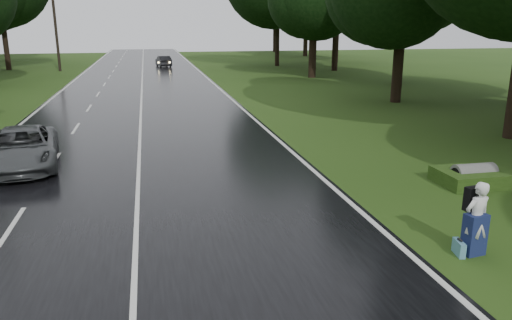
% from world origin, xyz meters
% --- Properties ---
extents(ground, '(160.00, 160.00, 0.00)m').
position_xyz_m(ground, '(0.00, 0.00, 0.00)').
color(ground, '#2A4614').
rests_on(ground, ground).
extents(road, '(12.00, 140.00, 0.04)m').
position_xyz_m(road, '(0.00, 20.00, 0.02)').
color(road, black).
rests_on(road, ground).
extents(lane_center, '(0.12, 140.00, 0.01)m').
position_xyz_m(lane_center, '(0.00, 20.00, 0.04)').
color(lane_center, silver).
rests_on(lane_center, road).
extents(grey_car, '(2.93, 5.16, 1.36)m').
position_xyz_m(grey_car, '(-3.89, 7.49, 0.72)').
color(grey_car, '#46494A').
rests_on(grey_car, road).
extents(far_car, '(1.83, 3.87, 1.23)m').
position_xyz_m(far_car, '(2.38, 48.52, 0.65)').
color(far_car, black).
rests_on(far_car, road).
extents(hitchhiker, '(0.66, 0.61, 1.66)m').
position_xyz_m(hitchhiker, '(7.19, -1.70, 0.77)').
color(hitchhiker, silver).
rests_on(hitchhiker, ground).
extents(suitcase, '(0.22, 0.47, 0.32)m').
position_xyz_m(suitcase, '(6.87, -1.69, 0.16)').
color(suitcase, '#548FA5').
rests_on(suitcase, ground).
extents(culvert, '(1.31, 0.66, 0.66)m').
position_xyz_m(culvert, '(10.27, 2.62, 0.00)').
color(culvert, slate).
rests_on(culvert, ground).
extents(utility_pole_far, '(1.80, 0.28, 9.26)m').
position_xyz_m(utility_pole_far, '(-8.50, 45.64, 0.00)').
color(utility_pole_far, black).
rests_on(utility_pole_far, ground).
extents(tree_left_f, '(10.78, 10.78, 16.84)m').
position_xyz_m(tree_left_f, '(-14.15, 48.33, 0.00)').
color(tree_left_f, black).
rests_on(tree_left_f, ground).
extents(tree_right_c, '(10.42, 10.42, 16.29)m').
position_xyz_m(tree_right_c, '(15.97, 8.02, 0.00)').
color(tree_right_c, black).
rests_on(tree_right_c, ground).
extents(tree_right_d, '(8.17, 8.17, 12.77)m').
position_xyz_m(tree_right_d, '(15.91, 18.54, 0.00)').
color(tree_right_d, black).
rests_on(tree_right_d, ground).
extents(tree_right_e, '(8.27, 8.27, 12.92)m').
position_xyz_m(tree_right_e, '(15.44, 33.89, 0.00)').
color(tree_right_e, black).
rests_on(tree_right_e, ground).
extents(tree_right_f, '(10.80, 10.80, 16.88)m').
position_xyz_m(tree_right_f, '(15.57, 47.22, 0.00)').
color(tree_right_f, black).
rests_on(tree_right_f, ground).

